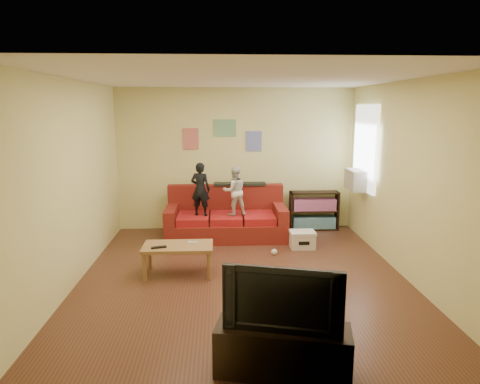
{
  "coord_description": "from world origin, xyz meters",
  "views": [
    {
      "loc": [
        -0.33,
        -5.66,
        2.33
      ],
      "look_at": [
        0.0,
        0.8,
        1.05
      ],
      "focal_mm": 32.0,
      "sensor_mm": 36.0,
      "label": 1
    }
  ],
  "objects_px": {
    "bookshelf": "(314,213)",
    "file_box": "(302,239)",
    "child_a": "(200,189)",
    "child_b": "(235,191)",
    "tv_stand": "(282,350)",
    "television": "(284,296)",
    "sofa": "(226,220)",
    "coffee_table": "(178,249)"
  },
  "relations": [
    {
      "from": "child_a",
      "to": "file_box",
      "type": "relative_size",
      "value": 2.25
    },
    {
      "from": "sofa",
      "to": "child_b",
      "type": "bearing_deg",
      "value": -49.57
    },
    {
      "from": "sofa",
      "to": "tv_stand",
      "type": "relative_size",
      "value": 1.82
    },
    {
      "from": "sofa",
      "to": "child_a",
      "type": "distance_m",
      "value": 0.78
    },
    {
      "from": "tv_stand",
      "to": "television",
      "type": "distance_m",
      "value": 0.52
    },
    {
      "from": "child_b",
      "to": "file_box",
      "type": "xyz_separation_m",
      "value": [
        1.12,
        -0.54,
        -0.74
      ]
    },
    {
      "from": "tv_stand",
      "to": "child_b",
      "type": "bearing_deg",
      "value": 106.17
    },
    {
      "from": "child_a",
      "to": "coffee_table",
      "type": "xyz_separation_m",
      "value": [
        -0.26,
        -1.62,
        -0.55
      ]
    },
    {
      "from": "child_b",
      "to": "tv_stand",
      "type": "height_order",
      "value": "child_b"
    },
    {
      "from": "bookshelf",
      "to": "tv_stand",
      "type": "height_order",
      "value": "bookshelf"
    },
    {
      "from": "file_box",
      "to": "tv_stand",
      "type": "bearing_deg",
      "value": -103.92
    },
    {
      "from": "bookshelf",
      "to": "child_b",
      "type": "bearing_deg",
      "value": -159.8
    },
    {
      "from": "sofa",
      "to": "file_box",
      "type": "relative_size",
      "value": 5.11
    },
    {
      "from": "child_b",
      "to": "coffee_table",
      "type": "relative_size",
      "value": 0.89
    },
    {
      "from": "file_box",
      "to": "tv_stand",
      "type": "distance_m",
      "value": 3.54
    },
    {
      "from": "coffee_table",
      "to": "file_box",
      "type": "bearing_deg",
      "value": 28.46
    },
    {
      "from": "tv_stand",
      "to": "sofa",
      "type": "bearing_deg",
      "value": 108.03
    },
    {
      "from": "sofa",
      "to": "tv_stand",
      "type": "bearing_deg",
      "value": -84.24
    },
    {
      "from": "file_box",
      "to": "tv_stand",
      "type": "relative_size",
      "value": 0.36
    },
    {
      "from": "child_a",
      "to": "child_b",
      "type": "height_order",
      "value": "child_a"
    },
    {
      "from": "bookshelf",
      "to": "tv_stand",
      "type": "xyz_separation_m",
      "value": [
        -1.29,
        -4.55,
        -0.11
      ]
    },
    {
      "from": "bookshelf",
      "to": "tv_stand",
      "type": "bearing_deg",
      "value": -105.8
    },
    {
      "from": "child_b",
      "to": "tv_stand",
      "type": "bearing_deg",
      "value": 81.06
    },
    {
      "from": "child_a",
      "to": "bookshelf",
      "type": "xyz_separation_m",
      "value": [
        2.16,
        0.57,
        -0.59
      ]
    },
    {
      "from": "child_a",
      "to": "tv_stand",
      "type": "height_order",
      "value": "child_a"
    },
    {
      "from": "coffee_table",
      "to": "tv_stand",
      "type": "bearing_deg",
      "value": -64.44
    },
    {
      "from": "coffee_table",
      "to": "file_box",
      "type": "distance_m",
      "value": 2.26
    },
    {
      "from": "sofa",
      "to": "coffee_table",
      "type": "bearing_deg",
      "value": -111.66
    },
    {
      "from": "child_a",
      "to": "file_box",
      "type": "height_order",
      "value": "child_a"
    },
    {
      "from": "sofa",
      "to": "child_a",
      "type": "bearing_deg",
      "value": -159.02
    },
    {
      "from": "child_b",
      "to": "coffee_table",
      "type": "distance_m",
      "value": 1.9
    },
    {
      "from": "tv_stand",
      "to": "television",
      "type": "height_order",
      "value": "television"
    },
    {
      "from": "sofa",
      "to": "bookshelf",
      "type": "relative_size",
      "value": 2.31
    },
    {
      "from": "child_b",
      "to": "tv_stand",
      "type": "xyz_separation_m",
      "value": [
        0.27,
        -3.98,
        -0.66
      ]
    },
    {
      "from": "sofa",
      "to": "television",
      "type": "relative_size",
      "value": 2.1
    },
    {
      "from": "bookshelf",
      "to": "sofa",
      "type": "bearing_deg",
      "value": -166.81
    },
    {
      "from": "child_b",
      "to": "bookshelf",
      "type": "distance_m",
      "value": 1.75
    },
    {
      "from": "child_b",
      "to": "coffee_table",
      "type": "bearing_deg",
      "value": 49.19
    },
    {
      "from": "child_b",
      "to": "coffee_table",
      "type": "xyz_separation_m",
      "value": [
        -0.86,
        -1.62,
        -0.51
      ]
    },
    {
      "from": "child_b",
      "to": "file_box",
      "type": "bearing_deg",
      "value": 141.37
    },
    {
      "from": "bookshelf",
      "to": "file_box",
      "type": "xyz_separation_m",
      "value": [
        -0.44,
        -1.12,
        -0.19
      ]
    },
    {
      "from": "sofa",
      "to": "bookshelf",
      "type": "xyz_separation_m",
      "value": [
        1.71,
        0.4,
        0.02
      ]
    }
  ]
}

